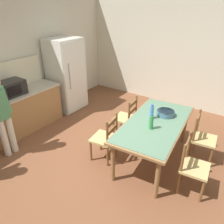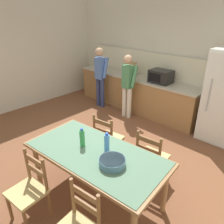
% 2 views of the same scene
% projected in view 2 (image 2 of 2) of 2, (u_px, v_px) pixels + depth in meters
% --- Properties ---
extents(ground_plane, '(8.32, 8.32, 0.00)m').
position_uv_depth(ground_plane, '(99.00, 158.00, 4.00)').
color(ground_plane, brown).
extents(wall_back, '(6.52, 0.12, 2.90)m').
position_uv_depth(wall_back, '(179.00, 57.00, 5.13)').
color(wall_back, beige).
rests_on(wall_back, ground).
extents(wall_left, '(0.12, 5.20, 2.90)m').
position_uv_depth(wall_left, '(7.00, 55.00, 5.42)').
color(wall_left, beige).
rests_on(wall_left, ground).
extents(kitchen_counter, '(3.56, 0.66, 0.90)m').
position_uv_depth(kitchen_counter, '(135.00, 93.00, 5.86)').
color(kitchen_counter, '#9E7042').
rests_on(kitchen_counter, ground).
extents(counter_splashback, '(3.52, 0.03, 0.60)m').
position_uv_depth(counter_splashback, '(144.00, 63.00, 5.74)').
color(counter_splashback, beige).
rests_on(counter_splashback, kitchen_counter).
extents(microwave, '(0.50, 0.39, 0.30)m').
position_uv_depth(microwave, '(161.00, 76.00, 5.12)').
color(microwave, black).
rests_on(microwave, kitchen_counter).
extents(paper_bag, '(0.24, 0.16, 0.36)m').
position_uv_depth(paper_bag, '(131.00, 69.00, 5.66)').
color(paper_bag, tan).
rests_on(paper_bag, kitchen_counter).
extents(dining_table, '(1.98, 1.10, 0.77)m').
position_uv_depth(dining_table, '(96.00, 157.00, 2.88)').
color(dining_table, olive).
rests_on(dining_table, ground).
extents(bottle_near_centre, '(0.07, 0.07, 0.27)m').
position_uv_depth(bottle_near_centre, '(82.00, 138.00, 2.93)').
color(bottle_near_centre, green).
rests_on(bottle_near_centre, dining_table).
extents(bottle_off_centre, '(0.07, 0.07, 0.27)m').
position_uv_depth(bottle_off_centre, '(107.00, 143.00, 2.83)').
color(bottle_off_centre, '#4C8ED6').
rests_on(bottle_off_centre, dining_table).
extents(serving_bowl, '(0.32, 0.32, 0.09)m').
position_uv_depth(serving_bowl, '(112.00, 162.00, 2.59)').
color(serving_bowl, slate).
rests_on(serving_bowl, dining_table).
extents(chair_side_far_right, '(0.46, 0.44, 0.91)m').
position_uv_depth(chair_side_far_right, '(151.00, 158.00, 3.29)').
color(chair_side_far_right, brown).
rests_on(chair_side_far_right, ground).
extents(chair_side_far_left, '(0.47, 0.45, 0.91)m').
position_uv_depth(chair_side_far_left, '(108.00, 139.00, 3.77)').
color(chair_side_far_left, brown).
rests_on(chair_side_far_left, ground).
extents(chair_side_near_left, '(0.46, 0.44, 0.91)m').
position_uv_depth(chair_side_near_left, '(29.00, 190.00, 2.69)').
color(chair_side_near_left, brown).
rests_on(chair_side_near_left, ground).
extents(person_at_sink, '(0.40, 0.28, 1.60)m').
position_uv_depth(person_at_sink, '(100.00, 75.00, 5.82)').
color(person_at_sink, navy).
rests_on(person_at_sink, ground).
extents(person_at_counter, '(0.39, 0.27, 1.54)m').
position_uv_depth(person_at_counter, '(128.00, 84.00, 5.21)').
color(person_at_counter, silver).
rests_on(person_at_counter, ground).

